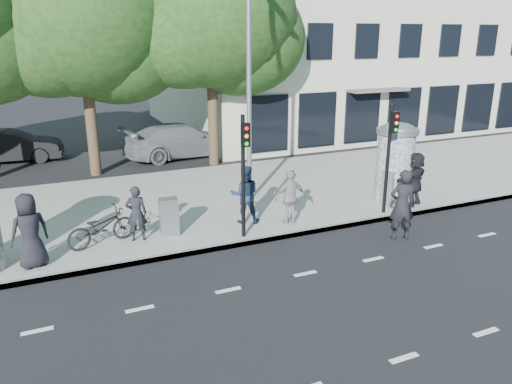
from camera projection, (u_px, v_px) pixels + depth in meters
name	position (u px, v px, depth m)	size (l,w,h in m)	color
ground	(337.00, 301.00, 10.86)	(120.00, 120.00, 0.00)	black
sidewalk	(219.00, 198.00, 17.37)	(40.00, 8.00, 0.15)	gray
curb	(268.00, 239.00, 13.93)	(40.00, 0.10, 0.16)	slate
lane_dash_near	(404.00, 358.00, 8.94)	(32.00, 0.12, 0.01)	silver
lane_dash_far	(305.00, 274.00, 12.08)	(32.00, 0.12, 0.01)	silver
ad_column_right	(395.00, 161.00, 16.49)	(1.36, 1.36, 2.65)	beige
traffic_pole_near	(244.00, 164.00, 13.25)	(0.22, 0.31, 3.40)	black
traffic_pole_far	(390.00, 148.00, 15.11)	(0.22, 0.31, 3.40)	black
street_lamp	(250.00, 59.00, 15.49)	(0.25, 0.93, 8.00)	slate
tree_near_left	(81.00, 19.00, 18.72)	(6.80, 6.80, 8.97)	#38281C
tree_center	(210.00, 14.00, 20.23)	(7.00, 7.00, 9.30)	#38281C
building	(330.00, 26.00, 31.08)	(20.30, 15.85, 12.00)	beige
ped_a	(30.00, 231.00, 11.85)	(0.90, 0.59, 1.85)	black
ped_b	(136.00, 213.00, 13.44)	(0.56, 0.37, 1.55)	black
ped_c	(245.00, 194.00, 14.70)	(0.85, 0.66, 1.75)	#19273F
ped_e	(290.00, 197.00, 14.61)	(0.96, 0.55, 1.64)	gray
ped_f	(415.00, 179.00, 16.18)	(1.66, 0.60, 1.79)	black
man_road	(402.00, 205.00, 13.85)	(0.74, 0.48, 2.02)	black
bicycle	(101.00, 227.00, 13.23)	(1.89, 0.66, 0.99)	black
cabinet_left	(169.00, 217.00, 13.88)	(0.51, 0.37, 1.06)	slate
cabinet_right	(390.00, 187.00, 16.42)	(0.56, 0.41, 1.17)	gray
car_mid	(11.00, 146.00, 22.36)	(4.37, 1.52, 1.44)	black
car_right	(182.00, 140.00, 23.28)	(5.45, 2.21, 1.58)	slate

